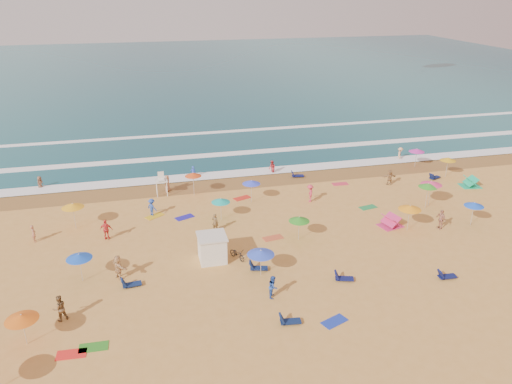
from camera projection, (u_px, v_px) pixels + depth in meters
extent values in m
plane|color=gold|center=(246.00, 238.00, 42.10)|extent=(220.00, 220.00, 0.00)
cube|color=#0C4756|center=(169.00, 74.00, 117.35)|extent=(220.00, 140.00, 0.18)
plane|color=olive|center=(221.00, 184.00, 53.29)|extent=(220.00, 220.00, 0.00)
cube|color=white|center=(217.00, 175.00, 55.49)|extent=(200.00, 2.20, 0.05)
cube|color=white|center=(207.00, 155.00, 61.76)|extent=(200.00, 1.60, 0.05)
cube|color=white|center=(197.00, 133.00, 70.72)|extent=(200.00, 1.20, 0.05)
cube|color=white|center=(212.00, 249.00, 38.35)|extent=(2.00, 2.00, 2.00)
cube|color=silver|center=(212.00, 236.00, 37.94)|extent=(2.20, 2.20, 0.12)
imported|color=black|center=(237.00, 254.00, 38.71)|extent=(1.31, 1.77, 0.89)
cone|color=#3547F0|center=(251.00, 182.00, 48.08)|extent=(1.73, 1.73, 0.35)
cone|color=blue|center=(261.00, 252.00, 35.97)|extent=(2.00, 2.00, 0.35)
cone|color=orange|center=(21.00, 317.00, 28.98)|extent=(1.92, 1.92, 0.35)
cone|color=gold|center=(448.00, 159.00, 54.50)|extent=(1.70, 1.70, 0.35)
cone|color=#C92CA6|center=(417.00, 150.00, 57.47)|extent=(1.79, 1.79, 0.35)
cone|color=#EA346F|center=(431.00, 183.00, 47.25)|extent=(2.00, 2.00, 0.35)
cone|color=green|center=(428.00, 185.00, 46.80)|extent=(1.78, 1.78, 0.35)
cone|color=#E04A17|center=(193.00, 174.00, 49.59)|extent=(1.64, 1.64, 0.35)
cone|color=#2F9322|center=(299.00, 219.00, 41.05)|extent=(1.73, 1.73, 0.35)
cone|color=orange|center=(410.00, 208.00, 42.48)|extent=(1.93, 1.93, 0.35)
cone|color=blue|center=(79.00, 256.00, 35.25)|extent=(1.83, 1.83, 0.35)
cone|color=blue|center=(474.00, 204.00, 43.45)|extent=(1.68, 1.68, 0.35)
cone|color=#F1A519|center=(73.00, 205.00, 42.82)|extent=(1.89, 1.89, 0.35)
cone|color=#15AEA1|center=(221.00, 200.00, 44.55)|extent=(1.69, 1.69, 0.35)
cube|color=#0F214E|center=(132.00, 284.00, 35.29)|extent=(1.35, 0.70, 0.34)
cube|color=#0E1E49|center=(291.00, 321.00, 31.44)|extent=(1.36, 0.71, 0.34)
cube|color=#102051|center=(259.00, 268.00, 37.30)|extent=(1.40, 0.87, 0.34)
cube|color=#0F144E|center=(344.00, 278.00, 35.99)|extent=(1.41, 0.92, 0.34)
cube|color=#0F154C|center=(447.00, 276.00, 36.24)|extent=(1.32, 0.62, 0.34)
cube|color=#0E1746|center=(435.00, 177.00, 54.60)|extent=(1.41, 0.98, 0.34)
cube|color=#0F144B|center=(298.00, 176.00, 55.10)|extent=(1.37, 0.74, 0.34)
cube|color=red|center=(71.00, 354.00, 28.89)|extent=(1.75, 0.96, 0.03)
cube|color=#221AA7|center=(185.00, 217.00, 45.71)|extent=(1.90, 1.45, 0.03)
cube|color=#2E8220|center=(94.00, 347.00, 29.45)|extent=(1.73, 0.91, 0.03)
cube|color=gold|center=(155.00, 216.00, 45.93)|extent=(1.89, 1.65, 0.03)
cube|color=#C9532F|center=(273.00, 238.00, 42.03)|extent=(1.82, 1.14, 0.03)
cube|color=red|center=(242.00, 198.00, 49.78)|extent=(1.89, 1.39, 0.03)
cube|color=#1B31A9|center=(334.00, 321.00, 31.67)|extent=(1.90, 1.43, 0.03)
cube|color=#208343|center=(368.00, 207.00, 47.73)|extent=(1.84, 1.19, 0.03)
cube|color=#CF3047|center=(340.00, 184.00, 53.28)|extent=(1.73, 0.93, 0.03)
imported|color=#C93239|center=(272.00, 168.00, 55.99)|extent=(0.85, 0.99, 1.75)
imported|color=blue|center=(193.00, 173.00, 54.84)|extent=(0.59, 0.39, 1.60)
imported|color=tan|center=(441.00, 219.00, 43.36)|extent=(0.63, 1.10, 1.77)
imported|color=brown|center=(60.00, 308.00, 31.50)|extent=(1.08, 0.98, 1.79)
imported|color=brown|center=(40.00, 183.00, 52.03)|extent=(0.82, 0.91, 1.57)
imported|color=#E4AA77|center=(400.00, 154.00, 60.41)|extent=(1.15, 1.33, 1.78)
imported|color=tan|center=(118.00, 267.00, 35.99)|extent=(1.39, 1.74, 1.85)
imported|color=tan|center=(390.00, 177.00, 52.85)|extent=(1.56, 0.61, 1.64)
imported|color=brown|center=(215.00, 222.00, 43.01)|extent=(0.69, 0.64, 1.59)
imported|color=#244AAB|center=(273.00, 287.00, 33.89)|extent=(0.87, 0.96, 1.63)
imported|color=red|center=(106.00, 230.00, 41.51)|extent=(1.12, 0.65, 1.79)
imported|color=#B27652|center=(167.00, 183.00, 51.18)|extent=(0.84, 0.99, 1.71)
imported|color=#2446A9|center=(152.00, 207.00, 45.83)|extent=(1.16, 1.20, 1.64)
imported|color=#AE6B50|center=(34.00, 233.00, 41.19)|extent=(0.49, 0.63, 1.51)
imported|color=#D5354C|center=(310.00, 193.00, 48.71)|extent=(0.95, 1.28, 1.76)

